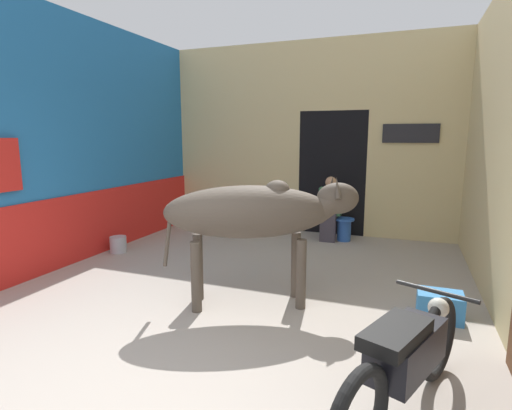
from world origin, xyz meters
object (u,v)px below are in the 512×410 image
object	(u,v)px
crate	(440,306)
plastic_stool	(344,229)
shopkeeper_seated	(330,207)
motorcycle_near	(406,358)
cow	(256,213)
bucket	(118,244)

from	to	relation	value
crate	plastic_stool	bearing A→B (deg)	116.43
shopkeeper_seated	motorcycle_near	bearing A→B (deg)	-73.43
cow	motorcycle_near	bearing A→B (deg)	-41.60
cow	plastic_stool	xyz separation A→B (m)	(0.50, 3.10, -0.81)
motorcycle_near	bucket	world-z (taller)	motorcycle_near
motorcycle_near	shopkeeper_seated	xyz separation A→B (m)	(-1.32, 4.45, 0.17)
cow	plastic_stool	world-z (taller)	cow
crate	motorcycle_near	bearing A→B (deg)	-101.00
crate	bucket	bearing A→B (deg)	170.76
motorcycle_near	crate	distance (m)	1.75
motorcycle_near	shopkeeper_seated	bearing A→B (deg)	106.57
cow	crate	size ratio (longest dim) A/B	4.80
cow	shopkeeper_seated	bearing A→B (deg)	85.45
bucket	motorcycle_near	bearing A→B (deg)	-29.43
cow	crate	distance (m)	2.12
motorcycle_near	plastic_stool	world-z (taller)	motorcycle_near
shopkeeper_seated	plastic_stool	size ratio (longest dim) A/B	2.81
motorcycle_near	plastic_stool	bearing A→B (deg)	103.29
plastic_stool	crate	xyz separation A→B (m)	(1.39, -2.80, -0.08)
cow	crate	world-z (taller)	cow
cow	plastic_stool	size ratio (longest dim) A/B	5.18
cow	shopkeeper_seated	xyz separation A→B (m)	(0.24, 3.06, -0.43)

